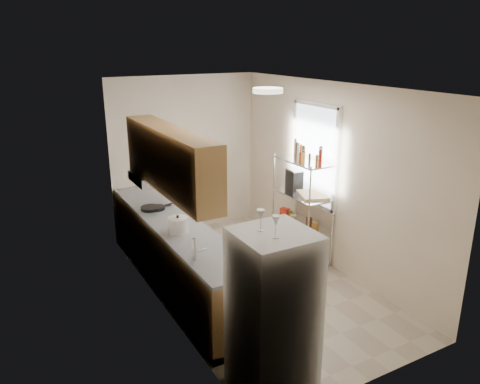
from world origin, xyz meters
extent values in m
cube|color=#B8AD95|center=(0.00, 0.00, -0.01)|extent=(2.50, 4.40, 0.01)
cube|color=silver|center=(0.00, 0.00, 2.60)|extent=(2.50, 4.40, 0.01)
cube|color=#F2E1CA|center=(0.00, 2.21, 1.30)|extent=(2.50, 0.01, 2.60)
cube|color=#F2E1CA|center=(0.00, -2.21, 1.30)|extent=(2.50, 0.01, 2.60)
cube|color=#F2E1CA|center=(-1.25, 0.00, 1.30)|extent=(0.01, 4.40, 2.60)
cube|color=#F2E1CA|center=(1.25, 0.00, 1.30)|extent=(0.01, 4.40, 2.60)
cube|color=#B5814D|center=(-0.92, 0.44, 0.43)|extent=(0.60, 3.48, 0.86)
cube|color=gray|center=(-0.90, 0.44, 0.88)|extent=(0.63, 3.51, 0.04)
cube|color=#B7BABC|center=(-0.94, -0.70, 0.88)|extent=(0.52, 0.44, 0.04)
cube|color=#B7BABC|center=(-0.64, 1.80, 0.46)|extent=(0.01, 0.55, 0.72)
cube|color=#B5814D|center=(-1.05, 0.10, 1.81)|extent=(0.33, 2.20, 0.72)
cube|color=#B7BABC|center=(-1.00, 0.90, 1.39)|extent=(0.50, 0.60, 0.12)
cube|color=white|center=(1.23, 0.35, 1.55)|extent=(0.06, 1.00, 1.46)
cube|color=silver|center=(1.00, 0.30, 0.10)|extent=(0.45, 0.90, 0.02)
cube|color=silver|center=(1.00, 0.30, 0.55)|extent=(0.45, 0.90, 0.02)
cube|color=silver|center=(1.00, 0.30, 1.00)|extent=(0.45, 0.90, 0.02)
cube|color=silver|center=(1.00, 0.30, 1.50)|extent=(0.45, 0.90, 0.02)
cylinder|color=silver|center=(0.79, -0.14, 0.78)|extent=(0.02, 0.02, 1.55)
cylinder|color=silver|center=(0.79, 0.74, 0.78)|extent=(0.02, 0.02, 1.55)
cylinder|color=silver|center=(1.22, -0.14, 0.78)|extent=(0.02, 0.02, 1.55)
cylinder|color=silver|center=(1.22, 0.74, 0.78)|extent=(0.02, 0.02, 1.55)
cylinder|color=white|center=(0.00, -0.30, 2.57)|extent=(0.34, 0.34, 0.05)
cube|color=white|center=(-0.87, -1.81, 0.79)|extent=(0.65, 0.65, 1.57)
cylinder|color=silver|center=(-1.00, 0.08, 1.00)|extent=(0.24, 0.24, 0.19)
cylinder|color=black|center=(-1.03, 1.03, 0.92)|extent=(0.27, 0.27, 0.04)
cylinder|color=black|center=(-0.94, 0.99, 0.92)|extent=(0.27, 0.27, 0.04)
cube|color=tan|center=(1.08, 0.16, 1.03)|extent=(0.50, 0.56, 0.03)
cube|color=black|center=(1.05, 0.58, 1.16)|extent=(0.20, 0.27, 0.30)
cube|color=#B32416|center=(0.93, 0.63, 0.63)|extent=(0.12, 0.15, 0.14)
camera|label=1|loc=(-2.88, -4.82, 3.09)|focal=35.00mm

